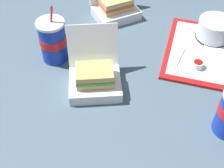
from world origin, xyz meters
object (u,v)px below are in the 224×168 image
at_px(plastic_fork, 180,56).
at_px(clamshell_sandwich_center, 95,77).
at_px(cake_container, 214,30).
at_px(clamshell_sandwich_corner, 115,7).
at_px(ketchup_cup, 198,64).
at_px(food_tray, 201,51).
at_px(soda_cup_right, 53,40).

distance_m(plastic_fork, clamshell_sandwich_center, 0.34).
bearing_deg(plastic_fork, cake_container, -25.83).
relative_size(clamshell_sandwich_center, clamshell_sandwich_corner, 1.14).
relative_size(cake_container, clamshell_sandwich_center, 0.51).
relative_size(ketchup_cup, clamshell_sandwich_corner, 0.17).
relative_size(plastic_fork, clamshell_sandwich_center, 0.42).
height_order(food_tray, plastic_fork, plastic_fork).
bearing_deg(food_tray, ketchup_cup, -172.58).
bearing_deg(clamshell_sandwich_center, plastic_fork, -39.05).
bearing_deg(clamshell_sandwich_corner, plastic_fork, -112.95).
xyz_separation_m(ketchup_cup, plastic_fork, (0.02, 0.07, -0.01)).
bearing_deg(cake_container, ketchup_cup, 178.56).
bearing_deg(food_tray, clamshell_sandwich_center, 140.84).
distance_m(food_tray, clamshell_sandwich_corner, 0.41).
relative_size(clamshell_sandwich_corner, soda_cup_right, 1.05).
bearing_deg(ketchup_cup, soda_cup_right, 109.80).
bearing_deg(clamshell_sandwich_corner, soda_cup_right, 167.44).
relative_size(food_tray, cake_container, 3.05).
xyz_separation_m(clamshell_sandwich_center, clamshell_sandwich_corner, (0.41, 0.13, 0.00)).
bearing_deg(clamshell_sandwich_corner, food_tray, -99.86).
distance_m(clamshell_sandwich_center, clamshell_sandwich_corner, 0.42).
distance_m(cake_container, clamshell_sandwich_corner, 0.42).
bearing_deg(soda_cup_right, ketchup_cup, -70.20).
xyz_separation_m(food_tray, soda_cup_right, (-0.27, 0.48, 0.08)).
relative_size(ketchup_cup, plastic_fork, 0.36).
relative_size(food_tray, clamshell_sandwich_corner, 1.77).
bearing_deg(cake_container, food_tray, 169.42).
relative_size(ketchup_cup, clamshell_sandwich_center, 0.15).
height_order(food_tray, soda_cup_right, soda_cup_right).
bearing_deg(cake_container, clamshell_sandwich_center, 145.92).
height_order(cake_container, plastic_fork, cake_container).
bearing_deg(plastic_fork, clamshell_sandwich_corner, 66.27).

